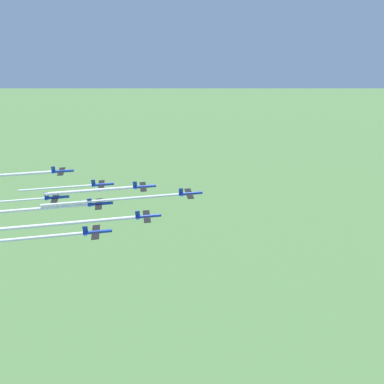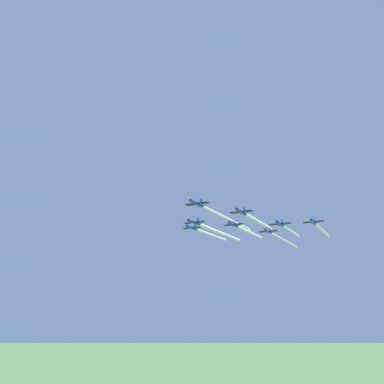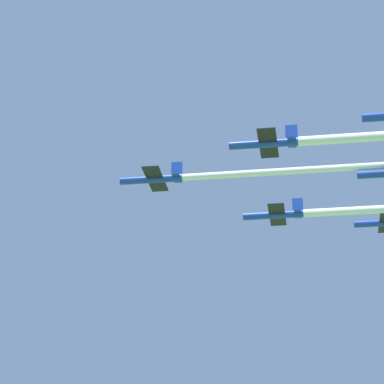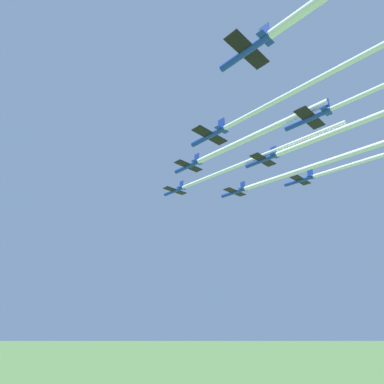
# 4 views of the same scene
# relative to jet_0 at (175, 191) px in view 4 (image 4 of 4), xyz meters

# --- Properties ---
(jet_0) EXTENTS (9.20, 9.03, 3.27)m
(jet_0) POSITION_rel_jet_0_xyz_m (0.00, 0.00, 0.00)
(jet_0) COLOR #19389E
(jet_1) EXTENTS (9.20, 9.03, 3.27)m
(jet_1) POSITION_rel_jet_0_xyz_m (-21.00, -1.00, -0.46)
(jet_1) COLOR #19389E
(jet_2) EXTENTS (9.20, 9.03, 3.27)m
(jet_2) POSITION_rel_jet_0_xyz_m (-9.32, -18.84, -2.69)
(jet_2) COLOR #19389E
(jet_3) EXTENTS (9.20, 9.03, 3.27)m
(jet_3) POSITION_rel_jet_0_xyz_m (-42.00, -2.01, -3.07)
(jet_3) COLOR #19389E
(jet_4) EXTENTS (9.20, 9.03, 3.27)m
(jet_4) POSITION_rel_jet_0_xyz_m (-30.32, -19.85, -1.35)
(jet_4) COLOR #19389E
(jet_5) EXTENTS (9.20, 9.03, 3.27)m
(jet_5) POSITION_rel_jet_0_xyz_m (-18.65, -37.69, -0.85)
(jet_5) COLOR #19389E
(jet_6) EXTENTS (9.20, 9.03, 3.27)m
(jet_6) POSITION_rel_jet_0_xyz_m (-63.00, -3.01, 0.15)
(jet_6) COLOR #19389E
(jet_7) EXTENTS (9.20, 9.03, 3.27)m
(jet_7) POSITION_rel_jet_0_xyz_m (-51.32, -20.85, -2.40)
(jet_7) COLOR #19389E
(smoke_trail_0) EXTENTS (45.54, 30.31, 1.05)m
(smoke_trail_0) POSITION_rel_jet_0_xyz_m (-26.23, -17.17, -0.05)
(smoke_trail_0) COLOR white
(smoke_trail_1) EXTENTS (30.87, 20.85, 1.35)m
(smoke_trail_1) POSITION_rel_jet_0_xyz_m (-39.82, -13.32, -0.51)
(smoke_trail_1) COLOR white
(smoke_trail_2) EXTENTS (41.35, 27.68, 1.29)m
(smoke_trail_2) POSITION_rel_jet_0_xyz_m (-33.39, -34.60, -2.74)
(smoke_trail_2) COLOR white
(smoke_trail_3) EXTENTS (26.37, 17.69, 0.90)m
(smoke_trail_3) POSITION_rel_jet_0_xyz_m (-58.69, -12.93, -3.12)
(smoke_trail_3) COLOR white
(smoke_trail_4) EXTENTS (30.85, 20.78, 1.22)m
(smoke_trail_4) POSITION_rel_jet_0_xyz_m (-49.16, -32.18, -1.40)
(smoke_trail_4) COLOR white
(smoke_trail_5) EXTENTS (31.17, 20.92, 1.09)m
(smoke_trail_5) POSITION_rel_jet_0_xyz_m (-37.68, -50.14, -0.89)
(smoke_trail_5) COLOR white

